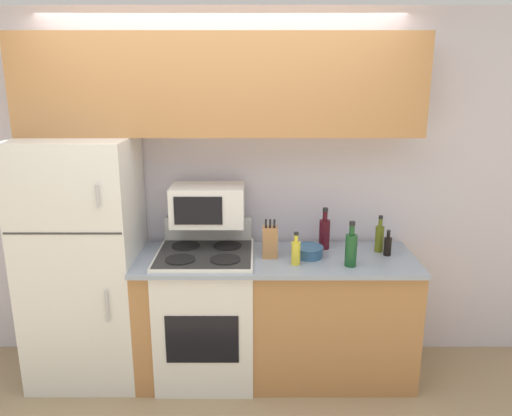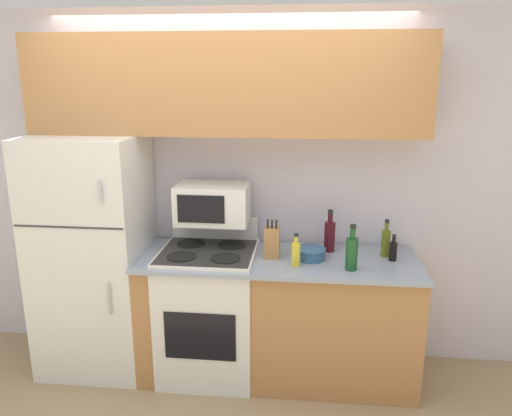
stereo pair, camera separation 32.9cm
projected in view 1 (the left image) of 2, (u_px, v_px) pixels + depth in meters
ground_plane at (223, 397)px, 3.36m from camera, size 12.00×12.00×0.00m
wall_back at (226, 191)px, 3.67m from camera, size 8.00×0.05×2.55m
lower_cabinets at (277, 315)px, 3.53m from camera, size 1.90×0.65×0.90m
refrigerator at (86, 261)px, 3.44m from camera, size 0.75×0.66×1.71m
upper_cabinets at (222, 85)px, 3.28m from camera, size 2.65×0.36×0.65m
stove at (208, 312)px, 3.52m from camera, size 0.66×0.64×1.09m
microwave at (210, 205)px, 3.46m from camera, size 0.50×0.32×0.27m
knife_block at (272, 242)px, 3.38m from camera, size 0.10×0.10×0.27m
bowl at (310, 251)px, 3.39m from camera, size 0.21×0.21×0.08m
bottle_wine_red at (326, 233)px, 3.54m from camera, size 0.08×0.08×0.30m
bottle_wine_green at (353, 249)px, 3.21m from camera, size 0.08×0.08×0.30m
bottle_olive_oil at (381, 238)px, 3.48m from camera, size 0.06×0.06×0.26m
bottle_cooking_spray at (298, 252)px, 3.25m from camera, size 0.06×0.06×0.22m
bottle_soy_sauce at (390, 246)px, 3.41m from camera, size 0.05×0.05×0.18m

